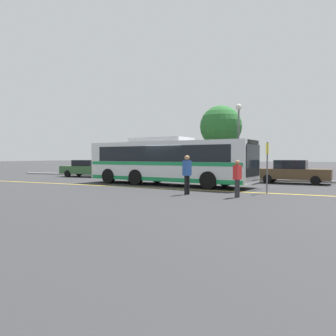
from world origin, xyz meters
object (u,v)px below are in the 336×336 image
Objects in this scene: parked_car_0 at (87,168)px; bus_stop_sign at (267,161)px; parked_car_1 at (153,170)px; parked_car_3 at (292,172)px; street_lamp at (239,127)px; pedestrian_1 at (187,172)px; pedestrian_0 at (237,176)px; transit_bus at (168,160)px; parked_car_2 at (218,172)px; tree_1 at (221,127)px.

parked_car_0 is 18.13m from bus_stop_sign.
parked_car_1 is 10.60m from parked_car_3.
parked_car_1 is 7.62m from street_lamp.
parked_car_1 is at bearing -125.05° from pedestrian_1.
parked_car_0 is 13.85m from street_lamp.
pedestrian_0 is (-1.56, -9.25, 0.16)m from parked_car_3.
transit_bus is at bearing -101.99° from bus_stop_sign.
street_lamp is at bearing 94.30° from parked_car_0.
parked_car_2 is at bearing 86.02° from parked_car_0.
parked_car_3 is at bearing -84.46° from parked_car_1.
parked_car_3 is 0.77× the size of tree_1.
parked_car_3 is 8.61m from tree_1.
tree_1 is at bearing 130.19° from street_lamp.
pedestrian_1 is (-2.44, 0.09, 0.14)m from pedestrian_0.
parked_car_1 is 7.37m from tree_1.
transit_bus reaches higher than parked_car_1.
parked_car_1 is at bearing -161.87° from street_lamp.
bus_stop_sign is at bearing -143.65° from parked_car_2.
transit_bus is 8.56m from parked_car_3.
pedestrian_0 reaches higher than parked_car_1.
pedestrian_1 is at bearing -80.41° from tree_1.
tree_1 is at bearing -37.66° from parked_car_1.
street_lamp is at bearing -67.11° from parked_car_1.
transit_bus is 5.48m from pedestrian_1.
parked_car_0 is 12.23m from parked_car_2.
pedestrian_0 is 0.65× the size of bus_stop_sign.
parked_car_3 is (7.12, 4.69, -0.79)m from transit_bus.
bus_stop_sign is (-0.62, -6.95, 0.81)m from parked_car_3.
pedestrian_0 is at bearing -70.99° from tree_1.
parked_car_1 is 0.89× the size of parked_car_3.
parked_car_2 is at bearing -139.72° from bus_stop_sign.
parked_car_3 reaches higher than parked_car_0.
pedestrian_0 is (9.03, -9.10, 0.21)m from parked_car_1.
street_lamp is (-2.58, 11.22, 3.24)m from pedestrian_0.
parked_car_0 is 0.76× the size of tree_1.
street_lamp is (13.26, 2.08, 3.42)m from parked_car_0.
tree_1 reaches higher than transit_bus.
bus_stop_sign is (3.37, 2.20, 0.51)m from pedestrian_1.
parked_car_0 reaches higher than parked_car_2.
parked_car_0 is at bearing 75.13° from pedestrian_0.
transit_bus is at bearing 61.36° from parked_car_0.
pedestrian_1 reaches higher than pedestrian_0.
pedestrian_0 is (3.60, -9.27, 0.26)m from parked_car_2.
parked_car_0 is 2.56× the size of pedestrian_1.
parked_car_3 is at bearing -87.01° from parked_car_2.
street_lamp reaches higher than parked_car_0.
pedestrian_0 is at bearing -5.64° from parked_car_3.
parked_car_2 is 0.74× the size of street_lamp.
tree_1 is at bearing 34.12° from pedestrian_0.
parked_car_3 is 5.70m from street_lamp.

